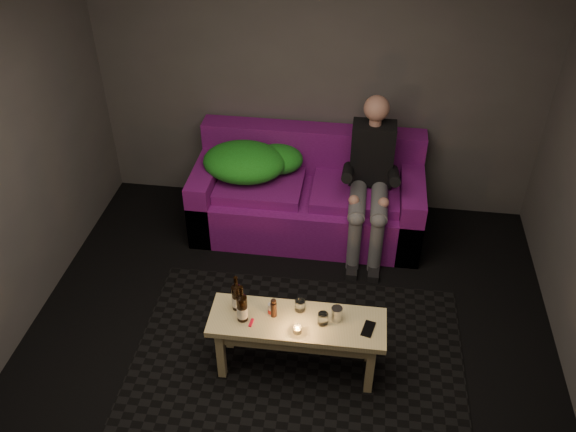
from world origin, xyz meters
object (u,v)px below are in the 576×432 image
(steel_cup, at_px, (337,314))
(coffee_table, at_px, (297,329))
(beer_bottle_a, at_px, (237,297))
(beer_bottle_b, at_px, (242,307))
(person, at_px, (371,176))
(sofa, at_px, (308,197))

(steel_cup, bearing_deg, coffee_table, -169.91)
(beer_bottle_a, relative_size, beer_bottle_b, 0.95)
(coffee_table, xyz_separation_m, beer_bottle_b, (-0.37, -0.04, 0.20))
(person, height_order, beer_bottle_b, person)
(person, xyz_separation_m, coffee_table, (-0.43, -1.53, -0.30))
(person, relative_size, beer_bottle_b, 4.54)
(coffee_table, bearing_deg, beer_bottle_b, -173.91)
(person, distance_m, steel_cup, 1.50)
(sofa, height_order, person, person)
(sofa, xyz_separation_m, beer_bottle_a, (-0.31, -1.64, 0.28))
(sofa, distance_m, beer_bottle_a, 1.69)
(sofa, relative_size, coffee_table, 1.69)
(coffee_table, relative_size, beer_bottle_b, 4.04)
(coffee_table, distance_m, steel_cup, 0.30)
(sofa, relative_size, person, 1.50)
(coffee_table, relative_size, beer_bottle_a, 4.25)
(sofa, relative_size, beer_bottle_a, 7.16)
(beer_bottle_b, height_order, steel_cup, beer_bottle_b)
(person, xyz_separation_m, steel_cup, (-0.17, -1.48, -0.16))
(coffee_table, height_order, beer_bottle_a, beer_bottle_a)
(sofa, height_order, steel_cup, sofa)
(person, relative_size, beer_bottle_a, 4.78)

